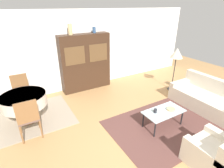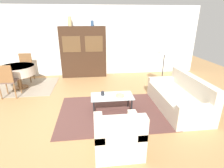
{
  "view_description": "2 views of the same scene",
  "coord_description": "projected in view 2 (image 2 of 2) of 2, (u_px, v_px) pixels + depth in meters",
  "views": [
    {
      "loc": [
        -1.87,
        -2.13,
        2.82
      ],
      "look_at": [
        0.2,
        1.4,
        0.95
      ],
      "focal_mm": 28.0,
      "sensor_mm": 36.0,
      "label": 1
    },
    {
      "loc": [
        0.59,
        -3.54,
        2.23
      ],
      "look_at": [
        1.05,
        0.34,
        0.75
      ],
      "focal_mm": 28.0,
      "sensor_mm": 36.0,
      "label": 2
    }
  ],
  "objects": [
    {
      "name": "cup",
      "position": [
        103.0,
        93.0,
        4.31
      ],
      "size": [
        0.08,
        0.08,
        0.1
      ],
      "color": "#232328",
      "rests_on": "coffee_table"
    },
    {
      "name": "floor_lamp",
      "position": [
        165.0,
        50.0,
        5.45
      ],
      "size": [
        0.41,
        0.41,
        1.51
      ],
      "color": "black",
      "rests_on": "ground_plane"
    },
    {
      "name": "ground_plane",
      "position": [
        68.0,
        122.0,
        4.01
      ],
      "size": [
        14.0,
        14.0,
        0.0
      ],
      "primitive_type": "plane",
      "color": "tan"
    },
    {
      "name": "display_cabinet",
      "position": [
        83.0,
        52.0,
        6.84
      ],
      "size": [
        1.74,
        0.4,
        1.95
      ],
      "color": "#382316",
      "rests_on": "ground_plane"
    },
    {
      "name": "dining_rug",
      "position": [
        23.0,
        87.0,
        6.03
      ],
      "size": [
        2.19,
        1.77,
        0.01
      ],
      "color": "gray",
      "rests_on": "ground_plane"
    },
    {
      "name": "dining_chair_near",
      "position": [
        7.0,
        79.0,
        5.03
      ],
      "size": [
        0.44,
        0.44,
        1.01
      ],
      "color": "brown",
      "rests_on": "dining_rug"
    },
    {
      "name": "coffee_table",
      "position": [
        112.0,
        97.0,
        4.3
      ],
      "size": [
        1.03,
        0.53,
        0.43
      ],
      "color": "black",
      "rests_on": "area_rug"
    },
    {
      "name": "area_rug",
      "position": [
        113.0,
        112.0,
        4.41
      ],
      "size": [
        2.69,
        1.98,
        0.01
      ],
      "color": "brown",
      "rests_on": "ground_plane"
    },
    {
      "name": "couch",
      "position": [
        179.0,
        98.0,
        4.51
      ],
      "size": [
        0.93,
        1.98,
        0.86
      ],
      "rotation": [
        0.0,
        0.0,
        1.57
      ],
      "color": "beige",
      "rests_on": "ground_plane"
    },
    {
      "name": "armchair",
      "position": [
        118.0,
        136.0,
        3.04
      ],
      "size": [
        0.82,
        0.82,
        0.83
      ],
      "color": "beige",
      "rests_on": "ground_plane"
    },
    {
      "name": "vase_short",
      "position": [
        92.0,
        23.0,
        6.5
      ],
      "size": [
        0.11,
        0.11,
        0.19
      ],
      "color": "#33517A",
      "rests_on": "display_cabinet"
    },
    {
      "name": "dining_chair_far",
      "position": [
        25.0,
        66.0,
        6.46
      ],
      "size": [
        0.44,
        0.44,
        1.01
      ],
      "rotation": [
        0.0,
        0.0,
        3.14
      ],
      "color": "brown",
      "rests_on": "dining_rug"
    },
    {
      "name": "bowl",
      "position": [
        120.0,
        95.0,
        4.25
      ],
      "size": [
        0.21,
        0.21,
        0.05
      ],
      "color": "tan",
      "rests_on": "coffee_table"
    },
    {
      "name": "wall_back",
      "position": [
        76.0,
        42.0,
        6.9
      ],
      "size": [
        10.0,
        0.06,
        2.7
      ],
      "color": "white",
      "rests_on": "ground_plane"
    },
    {
      "name": "dining_table",
      "position": [
        17.0,
        71.0,
        5.73
      ],
      "size": [
        1.1,
        1.1,
        0.76
      ],
      "color": "brown",
      "rests_on": "dining_rug"
    },
    {
      "name": "vase_tall",
      "position": [
        70.0,
        21.0,
        6.39
      ],
      "size": [
        0.13,
        0.13,
        0.33
      ],
      "color": "tan",
      "rests_on": "display_cabinet"
    }
  ]
}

